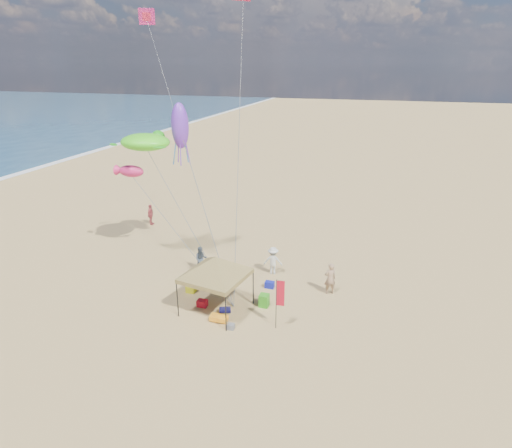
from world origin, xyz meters
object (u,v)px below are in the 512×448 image
Objects in this scene: canopy_tent at (215,259)px; person_near_c at (273,261)px; chair_green at (264,300)px; person_far_a at (151,215)px; person_near_b at (201,259)px; cooler_red at (202,303)px; feather_flag at (279,296)px; cooler_blue at (270,285)px; beach_cart at (219,318)px; chair_yellow at (191,286)px; person_near_a at (330,279)px.

canopy_tent is 3.22× the size of person_near_c.
chair_green is 15.55m from person_far_a.
person_near_b is at bearing -141.44° from person_far_a.
feather_flag is at bearing -9.97° from cooler_red.
feather_flag is 2.66m from chair_green.
cooler_blue is 0.77× the size of chair_green.
canopy_tent reaches higher than beach_cart.
person_far_a reaches higher than chair_green.
chair_green is at bearing -82.97° from cooler_blue.
feather_flag is 7.86m from person_near_b.
chair_yellow is 5.36m from person_near_c.
feather_flag is 3.89× the size of chair_green.
person_far_a is (-7.37, 6.58, 0.02)m from person_near_b.
beach_cart is (1.40, -1.09, 0.01)m from cooler_red.
person_near_a is (3.46, 0.37, 0.75)m from cooler_blue.
beach_cart is 15.64m from person_far_a.
person_near_a is at bearing 37.52° from chair_green.
person_far_a is (-15.52, 7.01, -0.09)m from person_near_a.
person_near_b reaches higher than chair_yellow.
canopy_tent reaches higher than person_far_a.
chair_yellow is at bearing -11.38° from person_near_a.
canopy_tent is at bearing 5.63° from person_near_a.
person_far_a is at bearing 132.27° from beach_cart.
cooler_red is 0.29× the size of person_near_a.
beach_cart is 0.48× the size of person_near_a.
canopy_tent reaches higher than person_near_b.
canopy_tent is 3.06× the size of person_near_a.
person_near_c is (-0.54, 3.88, 0.55)m from chair_green.
chair_yellow is at bearing -156.90° from cooler_blue.
person_far_a is at bearing 130.55° from chair_yellow.
cooler_red and cooler_blue have the same top height.
person_far_a is at bearing 142.47° from chair_green.
cooler_blue is at bearing 23.10° from chair_yellow.
canopy_tent is at bearing -32.90° from chair_yellow.
person_near_b is (-4.70, 0.80, 0.64)m from cooler_blue.
cooler_blue is 4.47m from beach_cart.
feather_flag is 4.75m from person_near_a.
chair_green is at bearing 10.38° from person_near_a.
chair_yellow is at bearing 147.10° from canopy_tent.
canopy_tent is at bearing -122.95° from cooler_blue.
chair_yellow is (-1.26, 1.30, 0.16)m from cooler_red.
person_far_a is (-9.11, 10.47, 0.67)m from cooler_red.
person_far_a is at bearing 140.38° from feather_flag.
cooler_red is (-0.89, 0.09, -2.82)m from canopy_tent.
beach_cart is at bearing 15.16° from person_near_a.
feather_flag reaches higher than chair_green.
feather_flag is at bearing 38.56° from person_near_a.
person_near_b is at bearing 122.24° from beach_cart.
canopy_tent is at bearing -6.07° from cooler_red.
feather_flag reaches higher than beach_cart.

